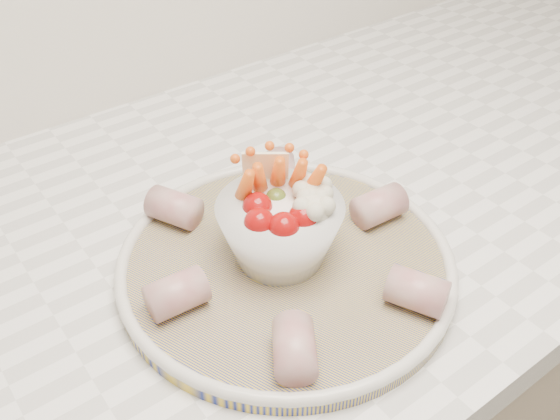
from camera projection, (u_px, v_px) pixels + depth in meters
serving_platter at (286, 263)px, 0.60m from camera, size 0.41×0.41×0.02m
veggie_bowl at (281, 224)px, 0.58m from camera, size 0.12×0.12×0.10m
cured_meat_rolls at (286, 246)px, 0.59m from camera, size 0.28×0.29×0.03m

